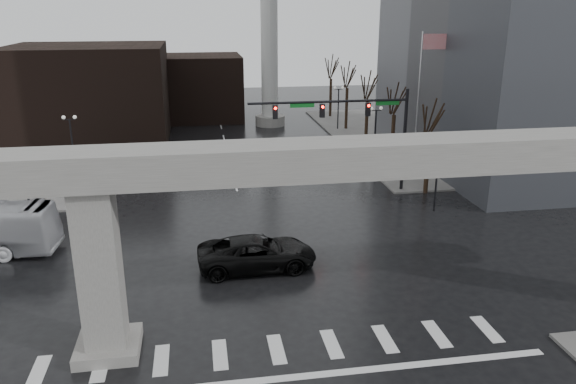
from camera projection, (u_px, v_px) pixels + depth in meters
name	position (u px, v px, depth m)	size (l,w,h in m)	color
ground	(273.00, 336.00, 24.76)	(160.00, 160.00, 0.00)	black
sidewalk_ne	(460.00, 136.00, 62.46)	(28.00, 36.00, 0.15)	slate
elevated_guideway	(303.00, 187.00, 22.79)	(48.00, 2.60, 8.70)	#989590
building_far_left	(91.00, 93.00, 60.37)	(16.00, 14.00, 10.00)	black
building_far_mid	(202.00, 87.00, 71.90)	(10.00, 10.00, 8.00)	black
smokestack	(269.00, 11.00, 64.58)	(3.60, 3.60, 30.00)	beige
signal_mast_arm	(357.00, 119.00, 41.92)	(12.12, 0.43, 8.00)	black
flagpole_assembly	(422.00, 89.00, 45.36)	(2.06, 0.12, 12.00)	silver
lamp_right_0	(438.00, 164.00, 38.86)	(1.22, 0.32, 5.11)	black
lamp_right_1	(376.00, 124.00, 51.98)	(1.22, 0.32, 5.11)	black
lamp_right_2	(338.00, 100.00, 65.09)	(1.22, 0.32, 5.11)	black
lamp_left_0	(26.00, 183.00, 34.70)	(1.22, 0.32, 5.11)	black
lamp_left_1	(71.00, 134.00, 47.82)	(1.22, 0.32, 5.11)	black
lamp_left_2	(97.00, 107.00, 60.93)	(1.22, 0.32, 5.11)	black
tree_right_0	(428.00, 158.00, 43.00)	(1.09, 1.58, 7.50)	black
tree_right_1	(393.00, 135.00, 50.47)	(1.09, 1.61, 7.67)	black
tree_right_2	(367.00, 118.00, 57.95)	(1.10, 1.63, 7.85)	black
tree_right_3	(347.00, 104.00, 65.42)	(1.11, 1.66, 8.02)	black
tree_right_4	(331.00, 94.00, 72.89)	(1.12, 1.69, 8.19)	black
pickup_truck	(257.00, 253.00, 30.94)	(3.01, 6.52, 1.81)	black
far_car	(150.00, 168.00, 47.63)	(1.83, 4.55, 1.55)	black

